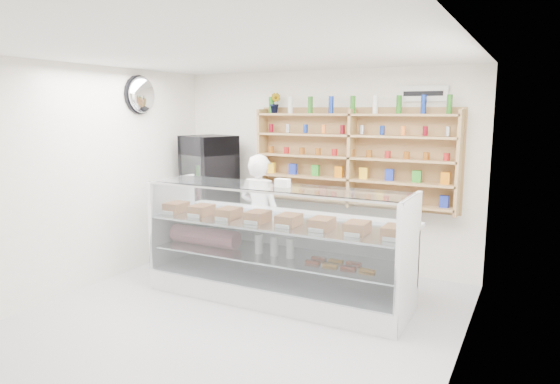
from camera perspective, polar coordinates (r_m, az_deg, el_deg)
The scene contains 8 objects.
room at distance 5.06m, azimuth -6.21°, elevation -0.28°, with size 5.00×5.00×5.00m.
display_counter at distance 6.03m, azimuth -0.32°, elevation -8.70°, with size 3.15×0.94×1.37m.
shop_worker at distance 6.79m, azimuth -2.32°, elevation -2.63°, with size 0.61×0.40×1.66m, color white.
drinks_cooler at distance 7.68m, azimuth -8.04°, elevation -0.54°, with size 0.84×0.83×1.86m.
wall_shelving at distance 6.90m, azimuth 8.18°, elevation 3.88°, with size 2.84×0.28×1.33m.
potted_plant at distance 7.35m, azimuth -0.55°, elevation 10.13°, with size 0.16×0.13×0.29m, color #1E6626.
security_mirror at distance 7.29m, azimuth -15.50°, elevation 10.66°, with size 0.15×0.50×0.50m, color silver.
wall_sign at distance 6.76m, azimuth 16.06°, elevation 10.76°, with size 0.62×0.03×0.20m, color white.
Camera 1 is at (2.78, -4.14, 2.24)m, focal length 32.00 mm.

